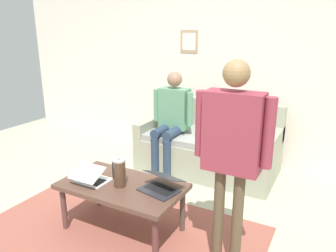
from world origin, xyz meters
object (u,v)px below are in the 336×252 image
at_px(laptop_left, 161,185).
at_px(person_standing, 232,142).
at_px(french_press, 120,173).
at_px(laptop_center, 91,178).
at_px(person_seated, 172,116).
at_px(couch, 209,147).
at_px(coffee_table, 122,189).

distance_m(laptop_left, person_standing, 0.82).
bearing_deg(french_press, laptop_center, 13.56).
relative_size(laptop_center, french_press, 1.04).
bearing_deg(person_seated, person_standing, 130.93).
distance_m(couch, person_standing, 1.97).
distance_m(laptop_left, person_seated, 1.49).
height_order(french_press, person_standing, person_standing).
relative_size(couch, person_seated, 1.35).
bearing_deg(laptop_center, french_press, -166.44).
height_order(couch, person_seated, person_seated).
bearing_deg(french_press, coffee_table, -82.25).
distance_m(french_press, person_seated, 1.48).
xyz_separation_m(couch, coffee_table, (0.19, 1.65, 0.11)).
bearing_deg(person_standing, french_press, 1.75).
distance_m(coffee_table, french_press, 0.18).
xyz_separation_m(coffee_table, person_standing, (-0.99, 0.00, 0.62)).
height_order(laptop_left, person_standing, person_standing).
xyz_separation_m(couch, french_press, (0.18, 1.68, 0.28)).
height_order(laptop_center, person_seated, person_seated).
xyz_separation_m(coffee_table, laptop_center, (0.27, 0.10, 0.09)).
height_order(coffee_table, person_seated, person_seated).
bearing_deg(laptop_left, french_press, 16.77).
bearing_deg(couch, person_standing, 115.85).
bearing_deg(person_standing, laptop_center, 4.37).
height_order(laptop_left, laptop_center, laptop_left).
height_order(couch, coffee_table, couch).
distance_m(french_press, person_standing, 1.08).
distance_m(laptop_left, laptop_center, 0.65).
xyz_separation_m(couch, laptop_center, (0.46, 1.74, 0.20)).
relative_size(coffee_table, person_standing, 0.69).
height_order(couch, laptop_center, couch).
distance_m(coffee_table, laptop_left, 0.38).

